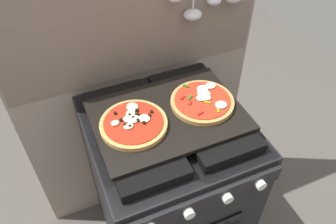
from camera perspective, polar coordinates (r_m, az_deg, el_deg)
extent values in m
cube|color=gray|center=(1.55, -4.92, 3.94)|extent=(1.10, 0.03, 1.55)
cube|color=gray|center=(1.32, -5.68, 16.00)|extent=(1.08, 0.00, 0.56)
ellipsoid|color=silver|center=(1.39, 4.19, 16.13)|extent=(0.08, 0.07, 0.04)
ellipsoid|color=silver|center=(1.42, 7.80, 18.17)|extent=(0.06, 0.05, 0.03)
cube|color=black|center=(1.60, 0.00, -12.85)|extent=(0.60, 0.60, 0.86)
cube|color=black|center=(1.26, 0.00, -2.34)|extent=(0.59, 0.59, 0.01)
cube|color=black|center=(1.21, -6.09, -3.38)|extent=(0.24, 0.51, 0.04)
cube|color=black|center=(1.29, 5.72, 0.25)|extent=(0.24, 0.51, 0.04)
cube|color=black|center=(1.14, 6.38, -14.68)|extent=(0.58, 0.02, 0.07)
cylinder|color=silver|center=(1.11, 3.58, -16.81)|extent=(0.04, 0.02, 0.04)
cylinder|color=silver|center=(1.15, 10.04, -14.19)|extent=(0.04, 0.02, 0.04)
cylinder|color=silver|center=(1.21, 15.44, -11.82)|extent=(0.04, 0.02, 0.04)
cube|color=black|center=(1.23, 0.00, -0.60)|extent=(0.54, 0.38, 0.02)
cylinder|color=tan|center=(1.18, -5.84, -2.07)|extent=(0.24, 0.24, 0.02)
cylinder|color=#AD2614|center=(1.17, -5.88, -1.70)|extent=(0.21, 0.21, 0.00)
ellipsoid|color=beige|center=(1.17, -5.86, -1.30)|extent=(0.05, 0.04, 0.01)
ellipsoid|color=beige|center=(1.17, -8.96, -1.84)|extent=(0.03, 0.03, 0.01)
ellipsoid|color=beige|center=(1.19, -6.36, -0.21)|extent=(0.03, 0.03, 0.01)
ellipsoid|color=beige|center=(1.17, -6.47, -1.07)|extent=(0.05, 0.04, 0.01)
ellipsoid|color=beige|center=(1.22, -6.05, 0.88)|extent=(0.04, 0.05, 0.01)
ellipsoid|color=beige|center=(1.17, -4.01, -1.06)|extent=(0.04, 0.04, 0.01)
ellipsoid|color=beige|center=(1.15, -6.70, -2.41)|extent=(0.04, 0.03, 0.01)
sphere|color=black|center=(1.20, -5.30, 0.35)|extent=(0.01, 0.01, 0.01)
sphere|color=black|center=(1.15, -4.11, -1.77)|extent=(0.01, 0.01, 0.01)
sphere|color=black|center=(1.20, -8.94, -0.15)|extent=(0.01, 0.01, 0.01)
sphere|color=black|center=(1.16, -5.15, -1.34)|extent=(0.01, 0.01, 0.01)
sphere|color=black|center=(1.18, -3.20, -0.53)|extent=(0.01, 0.01, 0.01)
sphere|color=black|center=(1.17, -5.92, -0.93)|extent=(0.01, 0.01, 0.01)
sphere|color=black|center=(1.15, -7.33, -2.16)|extent=(0.01, 0.01, 0.01)
sphere|color=black|center=(1.19, -2.82, 0.12)|extent=(0.01, 0.01, 0.01)
sphere|color=black|center=(1.17, -8.03, -1.33)|extent=(0.01, 0.01, 0.01)
sphere|color=black|center=(1.18, -6.52, -0.47)|extent=(0.01, 0.01, 0.01)
sphere|color=black|center=(1.15, -6.48, -2.41)|extent=(0.01, 0.01, 0.01)
sphere|color=black|center=(1.19, -5.16, -0.29)|extent=(0.01, 0.01, 0.01)
cylinder|color=#C18947|center=(1.26, 5.73, 1.83)|extent=(0.24, 0.24, 0.02)
cylinder|color=#B72D19|center=(1.25, 5.76, 2.20)|extent=(0.21, 0.21, 0.00)
ellipsoid|color=beige|center=(1.23, 8.98, 1.24)|extent=(0.05, 0.04, 0.01)
ellipsoid|color=beige|center=(1.26, 6.50, 2.56)|extent=(0.03, 0.03, 0.01)
ellipsoid|color=beige|center=(1.31, 7.25, 4.47)|extent=(0.04, 0.04, 0.01)
ellipsoid|color=beige|center=(1.27, 5.66, 3.31)|extent=(0.03, 0.03, 0.01)
ellipsoid|color=beige|center=(1.29, 5.90, 4.01)|extent=(0.05, 0.04, 0.01)
ellipsoid|color=beige|center=(1.25, 5.77, 2.44)|extent=(0.04, 0.04, 0.01)
ellipsoid|color=beige|center=(1.27, 6.21, 3.16)|extent=(0.04, 0.05, 0.01)
cube|color=gold|center=(1.21, 8.49, 0.35)|extent=(0.02, 0.03, 0.00)
cube|color=gold|center=(1.28, 6.12, 3.33)|extent=(0.02, 0.02, 0.00)
cube|color=red|center=(1.31, 5.86, 4.53)|extent=(0.02, 0.02, 0.00)
cube|color=#19721E|center=(1.25, 3.76, 2.51)|extent=(0.02, 0.02, 0.00)
cube|color=red|center=(1.25, 2.47, 2.47)|extent=(0.02, 0.02, 0.00)
cube|color=#19721E|center=(1.30, 3.06, 4.45)|extent=(0.02, 0.02, 0.00)
cube|color=gold|center=(1.24, 6.73, 1.64)|extent=(0.02, 0.02, 0.00)
cube|color=#19721E|center=(1.31, 7.33, 4.27)|extent=(0.01, 0.03, 0.00)
cube|color=red|center=(1.23, 3.73, 1.66)|extent=(0.02, 0.02, 0.00)
cube|color=red|center=(1.19, 5.51, -0.18)|extent=(0.03, 0.02, 0.00)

